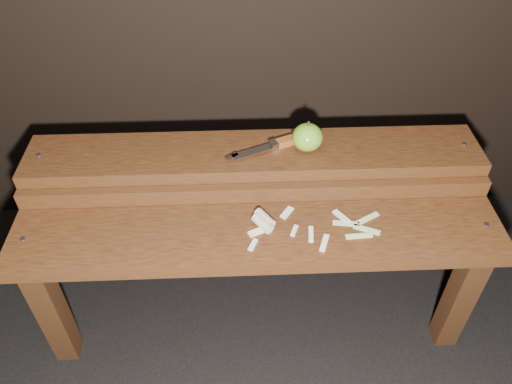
{
  "coord_description": "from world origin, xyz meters",
  "views": [
    {
      "loc": [
        -0.04,
        -0.87,
        1.3
      ],
      "look_at": [
        0.0,
        0.06,
        0.45
      ],
      "focal_mm": 35.0,
      "sensor_mm": 36.0,
      "label": 1
    }
  ],
  "objects_px": {
    "bench_front_tier": "(258,253)",
    "bench_rear_tier": "(254,176)",
    "knife": "(283,143)",
    "apple": "(307,137)"
  },
  "relations": [
    {
      "from": "knife",
      "to": "bench_front_tier",
      "type": "bearing_deg",
      "value": -107.17
    },
    {
      "from": "bench_front_tier",
      "to": "knife",
      "type": "xyz_separation_m",
      "value": [
        0.08,
        0.25,
        0.16
      ]
    },
    {
      "from": "bench_front_tier",
      "to": "bench_rear_tier",
      "type": "distance_m",
      "value": 0.23
    },
    {
      "from": "bench_front_tier",
      "to": "knife",
      "type": "distance_m",
      "value": 0.3
    },
    {
      "from": "bench_rear_tier",
      "to": "apple",
      "type": "bearing_deg",
      "value": 1.79
    },
    {
      "from": "bench_front_tier",
      "to": "apple",
      "type": "relative_size",
      "value": 14.22
    },
    {
      "from": "apple",
      "to": "knife",
      "type": "xyz_separation_m",
      "value": [
        -0.06,
        0.01,
        -0.03
      ]
    },
    {
      "from": "bench_front_tier",
      "to": "knife",
      "type": "height_order",
      "value": "knife"
    },
    {
      "from": "apple",
      "to": "bench_rear_tier",
      "type": "bearing_deg",
      "value": -178.21
    },
    {
      "from": "apple",
      "to": "knife",
      "type": "relative_size",
      "value": 0.36
    }
  ]
}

